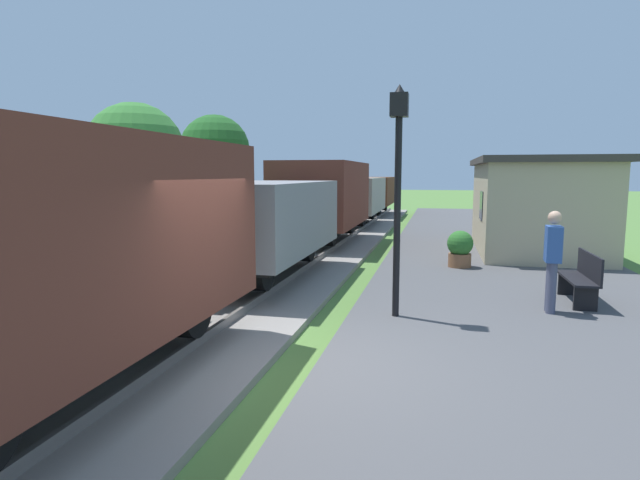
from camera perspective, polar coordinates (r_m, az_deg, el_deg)
name	(u,v)px	position (r m, az deg, el deg)	size (l,w,h in m)	color
ground_plane	(300,382)	(6.65, -2.26, -15.39)	(160.00, 160.00, 0.00)	#517A38
platform_slab	(581,397)	(6.59, 26.80, -15.23)	(6.00, 60.00, 0.25)	#4C4C4F
track_ballast	(127,362)	(7.58, -20.50, -12.47)	(3.80, 60.00, 0.12)	gray
rail_near	(176,357)	(7.18, -15.63, -12.29)	(0.07, 60.00, 0.14)	slate
rail_far	(80,348)	(7.94, -24.96, -10.78)	(0.07, 60.00, 0.14)	slate
freight_train	(319,204)	(17.77, -0.12, 3.94)	(2.50, 32.60, 2.72)	brown
station_hut	(535,205)	(16.64, 22.62, 3.60)	(3.50, 5.80, 2.78)	tan
bench_near_hut	(582,277)	(10.45, 26.90, -3.66)	(0.42, 1.50, 0.91)	black
bench_down_platform	(506,222)	(21.23, 19.83, 1.88)	(0.42, 1.50, 0.91)	black
person_waiting	(553,257)	(9.43, 24.26, -1.76)	(0.26, 0.39, 1.71)	#474C66
potted_planter	(460,248)	(13.36, 15.18, -0.88)	(0.64, 0.64, 0.92)	brown
lamp_post_near	(398,159)	(8.36, 8.63, 8.85)	(0.28, 0.28, 3.70)	black
tree_trackside_far	(135,153)	(16.41, -19.68, 9.07)	(2.89, 2.89, 4.65)	#4C3823
tree_field_left	(215,150)	(21.92, -11.51, 9.68)	(2.84, 2.84, 4.97)	#4C3823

